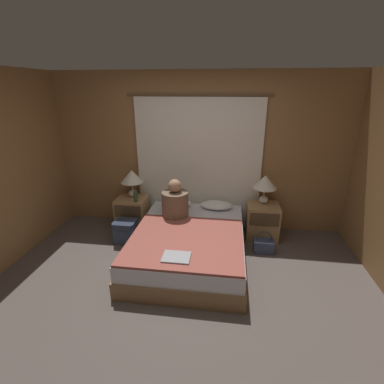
# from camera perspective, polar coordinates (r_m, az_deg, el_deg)

# --- Properties ---
(ground_plane) EXTENTS (16.00, 16.00, 0.00)m
(ground_plane) POSITION_cam_1_polar(r_m,az_deg,el_deg) (3.43, -2.55, -20.25)
(ground_plane) COLOR #564C47
(wall_back) EXTENTS (4.81, 0.06, 2.50)m
(wall_back) POSITION_cam_1_polar(r_m,az_deg,el_deg) (4.54, 1.37, 7.98)
(wall_back) COLOR olive
(wall_back) RESTS_ON ground_plane
(curtain_panel) EXTENTS (2.21, 0.02, 2.15)m
(curtain_panel) POSITION_cam_1_polar(r_m,az_deg,el_deg) (4.52, 1.26, 5.60)
(curtain_panel) COLOR white
(curtain_panel) RESTS_ON ground_plane
(bed) EXTENTS (1.49, 1.95, 0.42)m
(bed) POSITION_cam_1_polar(r_m,az_deg,el_deg) (3.92, -0.59, -10.64)
(bed) COLOR olive
(bed) RESTS_ON ground_plane
(nightstand_left) EXTENTS (0.49, 0.46, 0.55)m
(nightstand_left) POSITION_cam_1_polar(r_m,az_deg,el_deg) (4.75, -12.02, -4.32)
(nightstand_left) COLOR #A87F51
(nightstand_left) RESTS_ON ground_plane
(nightstand_right) EXTENTS (0.49, 0.46, 0.55)m
(nightstand_right) POSITION_cam_1_polar(r_m,az_deg,el_deg) (4.53, 14.19, -5.80)
(nightstand_right) COLOR #A87F51
(nightstand_right) RESTS_ON ground_plane
(lamp_left) EXTENTS (0.36, 0.36, 0.45)m
(lamp_left) POSITION_cam_1_polar(r_m,az_deg,el_deg) (4.61, -12.24, 2.90)
(lamp_left) COLOR silver
(lamp_left) RESTS_ON nightstand_left
(lamp_right) EXTENTS (0.36, 0.36, 0.45)m
(lamp_right) POSITION_cam_1_polar(r_m,az_deg,el_deg) (4.38, 14.77, 1.75)
(lamp_right) COLOR silver
(lamp_right) RESTS_ON nightstand_right
(pillow_left) EXTENTS (0.51, 0.30, 0.12)m
(pillow_left) POSITION_cam_1_polar(r_m,az_deg,el_deg) (4.53, -3.27, -2.26)
(pillow_left) COLOR white
(pillow_left) RESTS_ON bed
(pillow_right) EXTENTS (0.51, 0.30, 0.12)m
(pillow_right) POSITION_cam_1_polar(r_m,az_deg,el_deg) (4.46, 5.03, -2.70)
(pillow_right) COLOR white
(pillow_right) RESTS_ON bed
(blanket_on_bed) EXTENTS (1.43, 1.31, 0.03)m
(blanket_on_bed) POSITION_cam_1_polar(r_m,az_deg,el_deg) (3.55, -1.29, -9.88)
(blanket_on_bed) COLOR #994C42
(blanket_on_bed) RESTS_ON bed
(person_left_in_bed) EXTENTS (0.39, 0.39, 0.59)m
(person_left_in_bed) POSITION_cam_1_polar(r_m,az_deg,el_deg) (4.11, -3.48, -2.19)
(person_left_in_bed) COLOR brown
(person_left_in_bed) RESTS_ON bed
(beer_bottle_on_left_stand) EXTENTS (0.06, 0.06, 0.22)m
(beer_bottle_on_left_stand) POSITION_cam_1_polar(r_m,az_deg,el_deg) (4.46, -11.49, -0.91)
(beer_bottle_on_left_stand) COLOR #2D4C28
(beer_bottle_on_left_stand) RESTS_ON nightstand_left
(laptop_on_bed) EXTENTS (0.31, 0.24, 0.02)m
(laptop_on_bed) POSITION_cam_1_polar(r_m,az_deg,el_deg) (3.20, -3.23, -13.17)
(laptop_on_bed) COLOR #9EA0A5
(laptop_on_bed) RESTS_ON blanket_on_bed
(backpack_on_floor) EXTENTS (0.33, 0.29, 0.35)m
(backpack_on_floor) POSITION_cam_1_polar(r_m,az_deg,el_deg) (4.41, -13.46, -7.57)
(backpack_on_floor) COLOR #333D56
(backpack_on_floor) RESTS_ON ground_plane
(handbag_on_floor) EXTENTS (0.28, 0.18, 0.33)m
(handbag_on_floor) POSITION_cam_1_polar(r_m,az_deg,el_deg) (4.22, 14.43, -10.56)
(handbag_on_floor) COLOR #333D56
(handbag_on_floor) RESTS_ON ground_plane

